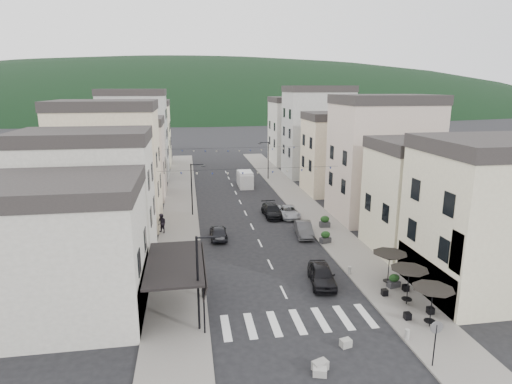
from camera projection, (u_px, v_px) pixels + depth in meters
ground at (306, 340)px, 24.80m from camera, size 700.00×700.00×0.00m
sidewalk_left at (181, 202)px, 54.30m from camera, size 4.00×76.00×0.12m
sidewalk_right at (295, 197)px, 56.62m from camera, size 4.00×76.00×0.12m
hill_backdrop at (195, 107)px, 312.38m from camera, size 640.00×360.00×70.00m
boutique_building at (42, 259)px, 26.23m from camera, size 12.00×8.00×8.00m
bistro_building at (495, 224)px, 29.69m from camera, size 10.00×8.00×10.00m
boutique_awning at (179, 264)px, 27.72m from camera, size 3.77×7.50×3.28m
buildings_row_left at (126, 150)px, 57.28m from camera, size 10.20×54.16×14.00m
buildings_row_right at (336, 145)px, 60.62m from camera, size 10.20×54.16×14.50m
cafe_terrace at (409, 273)px, 28.12m from camera, size 2.50×8.10×2.53m
streetlamp_left_near at (202, 273)px, 24.93m from camera, size 1.70×0.56×6.00m
streetlamp_left_far at (194, 184)px, 47.94m from camera, size 1.70×0.56×6.00m
streetlamp_right_far at (267, 156)px, 67.00m from camera, size 1.70×0.56×6.00m
traffic_sign at (436, 335)px, 21.89m from camera, size 0.70×0.07×2.70m
bollards at (285, 290)px, 29.97m from camera, size 11.66×10.26×0.60m
bunting_near at (250, 172)px, 44.54m from camera, size 19.00×0.28×0.62m
bunting_far at (234, 150)px, 59.88m from camera, size 19.00×0.28×0.62m
parked_car_a at (322, 275)px, 31.68m from camera, size 2.32×4.53×1.48m
parked_car_b at (304, 229)px, 41.99m from camera, size 1.91×4.30×1.37m
parked_car_c at (289, 212)px, 48.10m from camera, size 2.11×4.47×1.24m
parked_car_d at (272, 211)px, 48.30m from camera, size 2.01×4.73×1.36m
parked_car_e at (218, 232)px, 41.20m from camera, size 1.62×3.96×1.34m
delivery_van at (245, 179)px, 62.81m from camera, size 2.02×4.97×2.37m
pedestrian_a at (175, 254)px, 34.91m from camera, size 0.74×0.56×1.81m
pedestrian_b at (162, 223)px, 42.44m from camera, size 1.21×1.19×1.96m
concrete_block_a at (320, 365)px, 22.12m from camera, size 0.93×0.75×0.50m
concrete_block_b at (346, 343)px, 24.10m from camera, size 0.69×0.58×0.45m
concrete_block_c at (320, 372)px, 21.71m from camera, size 0.81×0.68×0.40m
planter_la at (183, 250)px, 36.66m from camera, size 1.11×0.82×1.11m
planter_lb at (184, 256)px, 35.47m from camera, size 1.07×0.72×1.10m
planter_ra at (394, 281)px, 30.97m from camera, size 0.98×0.68×1.00m
planter_rb at (325, 237)px, 39.82m from camera, size 1.12×0.82×1.13m
planter_rc at (325, 222)px, 44.30m from camera, size 1.12×0.67×1.20m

